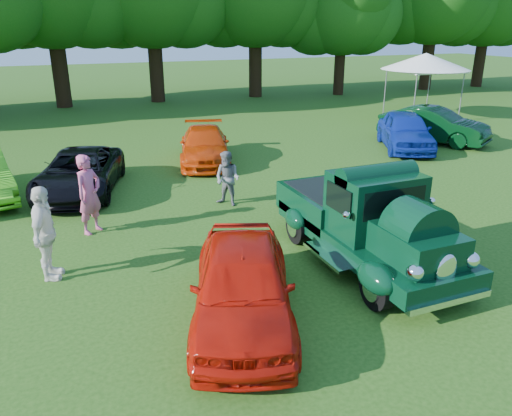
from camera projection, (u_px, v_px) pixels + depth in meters
name	position (u px, v px, depth m)	size (l,w,h in m)	color
ground	(337.00, 288.00, 9.60)	(120.00, 120.00, 0.00)	#204A11
hero_pickup	(366.00, 223.00, 10.44)	(2.39, 5.13, 2.00)	black
red_convertible	(243.00, 284.00, 8.33)	(1.65, 4.11, 1.40)	#B51307
back_car_black	(80.00, 172.00, 14.80)	(2.09, 4.53, 1.26)	black
back_car_orange	(205.00, 145.00, 18.08)	(1.73, 4.25, 1.23)	#CA3707
back_car_blue	(405.00, 131.00, 19.95)	(1.75, 4.35, 1.48)	#0D2596
back_car_green	(434.00, 125.00, 21.05)	(1.56, 4.46, 1.47)	black
spectator_pink	(89.00, 194.00, 11.86)	(0.70, 0.46, 1.93)	#CD5482
spectator_grey	(228.00, 179.00, 13.73)	(0.74, 0.58, 1.53)	slate
spectator_white	(45.00, 234.00, 9.66)	(1.12, 0.47, 1.92)	silver
canopy_tent	(426.00, 62.00, 25.53)	(4.84, 4.84, 3.35)	white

